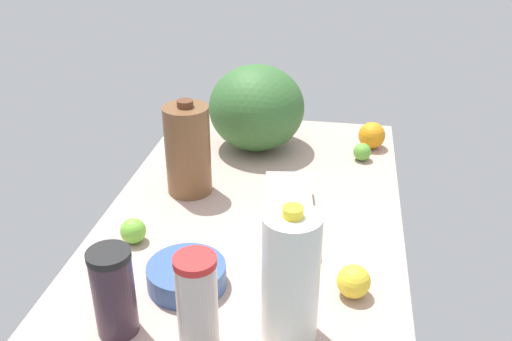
# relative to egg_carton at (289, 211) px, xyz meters

# --- Properties ---
(countertop) EXTENTS (1.20, 0.76, 0.03)m
(countertop) POSITION_rel_egg_carton_xyz_m (0.07, 0.10, -0.05)
(countertop) COLOR tan
(countertop) RESTS_ON ground
(egg_carton) EXTENTS (0.32, 0.16, 0.06)m
(egg_carton) POSITION_rel_egg_carton_xyz_m (0.00, 0.00, 0.00)
(egg_carton) COLOR #BBBBB4
(egg_carton) RESTS_ON countertop
(watermelon) EXTENTS (0.30, 0.30, 0.27)m
(watermelon) POSITION_rel_egg_carton_xyz_m (0.43, 0.15, 0.10)
(watermelon) COLOR #356630
(watermelon) RESTS_ON countertop
(milk_jug) EXTENTS (0.11, 0.11, 0.28)m
(milk_jug) POSITION_rel_egg_carton_xyz_m (-0.39, -0.05, 0.10)
(milk_jug) COLOR white
(milk_jug) RESTS_ON countertop
(shaker_bottle) EXTENTS (0.08, 0.08, 0.18)m
(shaker_bottle) POSITION_rel_egg_carton_xyz_m (-0.44, 0.28, 0.06)
(shaker_bottle) COLOR #3D2A35
(shaker_bottle) RESTS_ON countertop
(chocolate_milk_jug) EXTENTS (0.12, 0.12, 0.27)m
(chocolate_milk_jug) POSITION_rel_egg_carton_xyz_m (0.12, 0.29, 0.09)
(chocolate_milk_jug) COLOR brown
(chocolate_milk_jug) RESTS_ON countertop
(mixing_bowl) EXTENTS (0.17, 0.17, 0.05)m
(mixing_bowl) POSITION_rel_egg_carton_xyz_m (-0.29, 0.18, -0.01)
(mixing_bowl) COLOR #37568E
(mixing_bowl) RESTS_ON countertop
(tumbler_cup) EXTENTS (0.08, 0.08, 0.20)m
(tumbler_cup) POSITION_rel_egg_carton_xyz_m (-0.45, 0.11, 0.07)
(tumbler_cup) COLOR beige
(tumbler_cup) RESTS_ON countertop
(lime_beside_bowl) EXTENTS (0.06, 0.06, 0.06)m
(lime_beside_bowl) POSITION_rel_egg_carton_xyz_m (-0.15, 0.35, -0.00)
(lime_beside_bowl) COLOR #6FB937
(lime_beside_bowl) RESTS_ON countertop
(orange_far_back) EXTENTS (0.08, 0.08, 0.08)m
(orange_far_back) POSITION_rel_egg_carton_xyz_m (0.48, -0.21, 0.01)
(orange_far_back) COLOR orange
(orange_far_back) RESTS_ON countertop
(lime_by_jug) EXTENTS (0.05, 0.05, 0.05)m
(lime_by_jug) POSITION_rel_egg_carton_xyz_m (0.39, -0.18, -0.00)
(lime_by_jug) COLOR #5DA838
(lime_by_jug) RESTS_ON countertop
(lemon_near_front) EXTENTS (0.07, 0.07, 0.07)m
(lemon_near_front) POSITION_rel_egg_carton_xyz_m (-0.26, -0.16, 0.00)
(lemon_near_front) COLOR yellow
(lemon_near_front) RESTS_ON countertop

